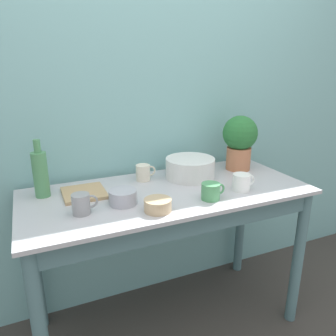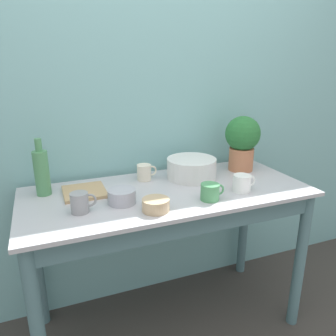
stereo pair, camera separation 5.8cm
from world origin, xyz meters
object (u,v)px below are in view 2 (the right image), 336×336
at_px(mug_grey, 80,203).
at_px(tray_board, 84,192).
at_px(mug_cream, 145,172).
at_px(mug_green, 210,192).
at_px(bowl_wash_large, 191,168).
at_px(bowl_small_tan, 156,205).
at_px(bottle_tall, 42,172).
at_px(potted_plant, 242,140).
at_px(bowl_small_steel, 122,196).
at_px(mug_white, 242,183).

bearing_deg(mug_grey, tray_board, 78.17).
height_order(mug_cream, mug_green, mug_cream).
height_order(bowl_wash_large, mug_grey, bowl_wash_large).
distance_m(mug_grey, bowl_small_tan, 0.33).
relative_size(bowl_wash_large, mug_cream, 2.44).
bearing_deg(mug_green, mug_grey, 171.65).
xyz_separation_m(bottle_tall, tray_board, (0.19, -0.06, -0.11)).
bearing_deg(mug_green, bowl_small_tan, -176.27).
height_order(potted_plant, tray_board, potted_plant).
distance_m(potted_plant, bowl_small_steel, 0.84).
xyz_separation_m(potted_plant, bottle_tall, (-1.13, 0.03, -0.07)).
bearing_deg(mug_grey, mug_white, -3.80).
bearing_deg(mug_white, mug_green, -170.36).
bearing_deg(mug_green, bowl_wash_large, 80.92).
relative_size(bottle_tall, bowl_small_steel, 2.17).
bearing_deg(bowl_small_tan, tray_board, 129.66).
bearing_deg(mug_green, bottle_tall, 153.85).
bearing_deg(bowl_wash_large, bowl_small_steel, -156.20).
bearing_deg(bowl_small_steel, tray_board, 128.32).
distance_m(potted_plant, bowl_small_tan, 0.78).
bearing_deg(potted_plant, mug_cream, 175.77).
xyz_separation_m(mug_grey, mug_cream, (0.39, 0.29, -0.00)).
bearing_deg(mug_grey, bowl_small_tan, -18.71).
xyz_separation_m(bottle_tall, mug_white, (0.94, -0.33, -0.07)).
height_order(bowl_wash_large, bowl_small_steel, bowl_wash_large).
distance_m(potted_plant, mug_white, 0.38).
xyz_separation_m(potted_plant, tray_board, (-0.94, -0.03, -0.18)).
distance_m(bottle_tall, mug_green, 0.83).
bearing_deg(mug_grey, bottle_tall, 117.48).
height_order(mug_white, bowl_small_steel, mug_white).
height_order(mug_grey, tray_board, mug_grey).
bearing_deg(bowl_small_steel, mug_white, -7.77).
distance_m(mug_cream, tray_board, 0.35).
xyz_separation_m(mug_white, bowl_small_tan, (-0.49, -0.05, -0.02)).
distance_m(bowl_wash_large, bottle_tall, 0.79).
distance_m(bowl_wash_large, bowl_small_tan, 0.47).
relative_size(bowl_wash_large, mug_green, 2.27).
relative_size(bowl_small_tan, bowl_small_steel, 0.94).
relative_size(bowl_wash_large, bottle_tall, 0.97).
bearing_deg(tray_board, bowl_small_steel, -51.68).
relative_size(bottle_tall, mug_cream, 2.50).
relative_size(mug_cream, mug_green, 0.93).
bearing_deg(bowl_small_tan, mug_green, 3.73).
xyz_separation_m(bowl_small_steel, tray_board, (-0.15, 0.19, -0.03)).
xyz_separation_m(bottle_tall, bowl_small_steel, (0.34, -0.25, -0.09)).
bearing_deg(bowl_small_tan, bottle_tall, 140.09).
distance_m(potted_plant, mug_green, 0.54).
xyz_separation_m(bowl_wash_large, mug_green, (-0.05, -0.32, -0.02)).
relative_size(bowl_wash_large, bowl_small_steel, 2.11).
bearing_deg(tray_board, mug_green, -28.90).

